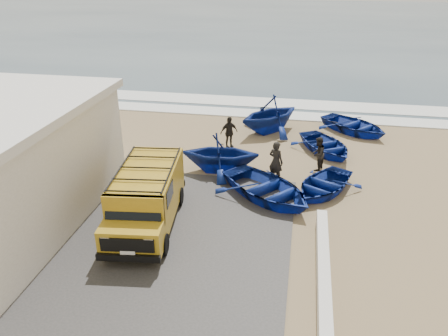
{
  "coord_description": "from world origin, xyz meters",
  "views": [
    {
      "loc": [
        3.98,
        -13.9,
        8.65
      ],
      "look_at": [
        1.14,
        1.47,
        1.2
      ],
      "focal_mm": 35.0,
      "sensor_mm": 36.0,
      "label": 1
    }
  ],
  "objects_px": {
    "van": "(146,196)",
    "fisherman_front": "(276,162)",
    "parapet": "(323,269)",
    "fisherman_middle": "(318,154)",
    "boat_far_left": "(270,114)",
    "fisherman_back": "(229,132)",
    "boat_near_left": "(267,188)",
    "boat_near_right": "(323,184)",
    "boat_far_right": "(354,125)",
    "boat_mid_right": "(325,145)",
    "boat_mid_left": "(220,153)"
  },
  "relations": [
    {
      "from": "boat_mid_right",
      "to": "fisherman_middle",
      "type": "xyz_separation_m",
      "value": [
        -0.42,
        -2.1,
        0.41
      ]
    },
    {
      "from": "boat_mid_left",
      "to": "fisherman_front",
      "type": "height_order",
      "value": "fisherman_front"
    },
    {
      "from": "boat_mid_right",
      "to": "boat_near_right",
      "type": "bearing_deg",
      "value": -122.76
    },
    {
      "from": "parapet",
      "to": "van",
      "type": "bearing_deg",
      "value": 163.4
    },
    {
      "from": "boat_mid_right",
      "to": "fisherman_middle",
      "type": "distance_m",
      "value": 2.18
    },
    {
      "from": "boat_near_left",
      "to": "boat_mid_right",
      "type": "xyz_separation_m",
      "value": [
        2.42,
        5.18,
        -0.07
      ]
    },
    {
      "from": "van",
      "to": "boat_far_right",
      "type": "xyz_separation_m",
      "value": [
        8.08,
        10.98,
        -0.75
      ]
    },
    {
      "from": "boat_near_right",
      "to": "boat_mid_right",
      "type": "xyz_separation_m",
      "value": [
        0.19,
        4.24,
        0.02
      ]
    },
    {
      "from": "boat_mid_left",
      "to": "boat_far_left",
      "type": "relative_size",
      "value": 0.88
    },
    {
      "from": "van",
      "to": "boat_far_right",
      "type": "bearing_deg",
      "value": 47.04
    },
    {
      "from": "boat_far_right",
      "to": "van",
      "type": "bearing_deg",
      "value": -174.95
    },
    {
      "from": "boat_far_left",
      "to": "boat_mid_right",
      "type": "bearing_deg",
      "value": 2.85
    },
    {
      "from": "parapet",
      "to": "fisherman_front",
      "type": "bearing_deg",
      "value": 107.44
    },
    {
      "from": "boat_near_left",
      "to": "boat_far_right",
      "type": "xyz_separation_m",
      "value": [
        4.05,
        8.33,
        -0.04
      ]
    },
    {
      "from": "boat_mid_right",
      "to": "van",
      "type": "bearing_deg",
      "value": -159.73
    },
    {
      "from": "fisherman_back",
      "to": "boat_far_left",
      "type": "bearing_deg",
      "value": 19.53
    },
    {
      "from": "fisherman_back",
      "to": "fisherman_middle",
      "type": "bearing_deg",
      "value": -59.41
    },
    {
      "from": "boat_mid_right",
      "to": "fisherman_back",
      "type": "height_order",
      "value": "fisherman_back"
    },
    {
      "from": "fisherman_middle",
      "to": "fisherman_back",
      "type": "relative_size",
      "value": 0.96
    },
    {
      "from": "boat_near_right",
      "to": "fisherman_middle",
      "type": "bearing_deg",
      "value": 125.0
    },
    {
      "from": "fisherman_front",
      "to": "fisherman_middle",
      "type": "xyz_separation_m",
      "value": [
        1.78,
        1.49,
        -0.14
      ]
    },
    {
      "from": "van",
      "to": "fisherman_front",
      "type": "relative_size",
      "value": 2.85
    },
    {
      "from": "boat_mid_left",
      "to": "boat_far_right",
      "type": "bearing_deg",
      "value": -50.22
    },
    {
      "from": "parapet",
      "to": "fisherman_middle",
      "type": "distance_m",
      "value": 7.58
    },
    {
      "from": "van",
      "to": "fisherman_front",
      "type": "bearing_deg",
      "value": 38.32
    },
    {
      "from": "van",
      "to": "fisherman_back",
      "type": "bearing_deg",
      "value": 71.19
    },
    {
      "from": "van",
      "to": "boat_far_left",
      "type": "xyz_separation_m",
      "value": [
        3.44,
        10.27,
        -0.13
      ]
    },
    {
      "from": "boat_near_left",
      "to": "boat_far_left",
      "type": "bearing_deg",
      "value": 45.43
    },
    {
      "from": "boat_near_left",
      "to": "boat_near_right",
      "type": "bearing_deg",
      "value": -26.21
    },
    {
      "from": "parapet",
      "to": "boat_near_right",
      "type": "height_order",
      "value": "boat_near_right"
    },
    {
      "from": "parapet",
      "to": "boat_near_right",
      "type": "relative_size",
      "value": 1.74
    },
    {
      "from": "parapet",
      "to": "van",
      "type": "distance_m",
      "value": 6.48
    },
    {
      "from": "boat_far_left",
      "to": "parapet",
      "type": "bearing_deg",
      "value": -35.48
    },
    {
      "from": "van",
      "to": "boat_near_left",
      "type": "height_order",
      "value": "van"
    },
    {
      "from": "van",
      "to": "boat_near_right",
      "type": "distance_m",
      "value": 7.26
    },
    {
      "from": "van",
      "to": "boat_near_left",
      "type": "bearing_deg",
      "value": 26.67
    },
    {
      "from": "van",
      "to": "fisherman_front",
      "type": "distance_m",
      "value": 6.0
    },
    {
      "from": "boat_mid_right",
      "to": "boat_far_right",
      "type": "height_order",
      "value": "boat_far_right"
    },
    {
      "from": "boat_far_right",
      "to": "fisherman_front",
      "type": "xyz_separation_m",
      "value": [
        -3.83,
        -6.74,
        0.51
      ]
    },
    {
      "from": "boat_near_right",
      "to": "parapet",
      "type": "bearing_deg",
      "value": -62.42
    },
    {
      "from": "parapet",
      "to": "boat_mid_right",
      "type": "bearing_deg",
      "value": 88.25
    },
    {
      "from": "boat_far_left",
      "to": "van",
      "type": "bearing_deg",
      "value": -66.65
    },
    {
      "from": "fisherman_front",
      "to": "boat_near_left",
      "type": "bearing_deg",
      "value": 110.69
    },
    {
      "from": "fisherman_front",
      "to": "boat_near_right",
      "type": "bearing_deg",
      "value": -169.54
    },
    {
      "from": "boat_far_right",
      "to": "boat_near_right",
      "type": "bearing_deg",
      "value": -152.39
    },
    {
      "from": "van",
      "to": "fisherman_middle",
      "type": "bearing_deg",
      "value": 36.93
    },
    {
      "from": "boat_mid_left",
      "to": "boat_far_left",
      "type": "height_order",
      "value": "boat_far_left"
    },
    {
      "from": "van",
      "to": "fisherman_front",
      "type": "xyz_separation_m",
      "value": [
        4.25,
        4.24,
        -0.24
      ]
    },
    {
      "from": "boat_mid_left",
      "to": "boat_far_right",
      "type": "relative_size",
      "value": 0.87
    },
    {
      "from": "boat_mid_right",
      "to": "boat_far_right",
      "type": "relative_size",
      "value": 0.92
    }
  ]
}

